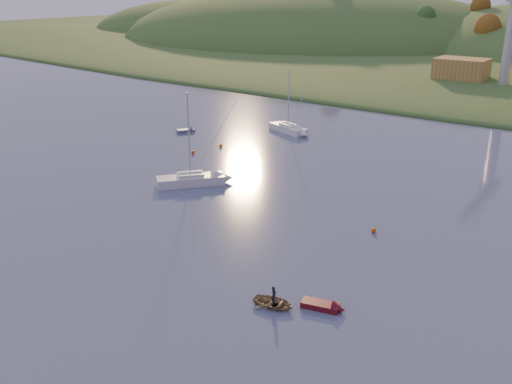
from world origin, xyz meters
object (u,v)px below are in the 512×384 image
Objects in this scene: canoe at (274,303)px; grey_dinghy at (189,130)px; sailboat_near at (191,179)px; sailboat_far at (288,128)px; red_tender at (329,307)px.

grey_dinghy is at bearing 39.13° from canoe.
sailboat_near is 1.07× the size of sailboat_far.
sailboat_far is (-4.52, 28.80, -0.04)m from sailboat_near.
canoe is (28.08, -45.83, -0.36)m from sailboat_far.
canoe is 0.91× the size of red_tender.
grey_dinghy is (-17.82, 19.51, -0.48)m from sailboat_near.
canoe is 55.21m from grey_dinghy.
canoe is at bearing -102.53° from grey_dinghy.
sailboat_far is 54.07m from red_tender.
sailboat_far is 3.29× the size of canoe.
sailboat_far is 16.23m from grey_dinghy.
sailboat_near is 26.43m from grey_dinghy.
grey_dinghy is at bearing 82.59° from sailboat_near.
canoe is at bearing -39.10° from sailboat_far.
red_tender is at bearing -98.61° from grey_dinghy.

